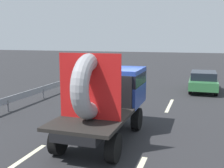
# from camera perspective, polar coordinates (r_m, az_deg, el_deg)

# --- Properties ---
(ground_plane) EXTENTS (120.00, 120.00, 0.00)m
(ground_plane) POSITION_cam_1_polar(r_m,az_deg,el_deg) (10.26, 0.03, -9.79)
(ground_plane) COLOR #28282B
(flatbed_truck) EXTENTS (2.02, 4.68, 2.98)m
(flatbed_truck) POSITION_cam_1_polar(r_m,az_deg,el_deg) (9.54, -0.82, -1.80)
(flatbed_truck) COLOR black
(flatbed_truck) RESTS_ON ground_plane
(distant_sedan) EXTENTS (1.70, 3.97, 1.29)m
(distant_sedan) POSITION_cam_1_polar(r_m,az_deg,el_deg) (18.61, 18.52, 0.66)
(distant_sedan) COLOR black
(distant_sedan) RESTS_ON ground_plane
(guardrail) EXTENTS (0.10, 12.07, 0.71)m
(guardrail) POSITION_cam_1_polar(r_m,az_deg,el_deg) (17.29, -11.61, -0.24)
(guardrail) COLOR gray
(guardrail) RESTS_ON ground_plane
(lane_dash_left_near) EXTENTS (0.16, 2.23, 0.01)m
(lane_dash_left_near) POSITION_cam_1_polar(r_m,az_deg,el_deg) (8.39, -18.16, -14.79)
(lane_dash_left_near) COLOR beige
(lane_dash_left_near) RESTS_ON ground_plane
(lane_dash_left_far) EXTENTS (0.16, 2.45, 0.01)m
(lane_dash_left_far) POSITION_cam_1_polar(r_m,az_deg,el_deg) (15.36, -0.09, -3.25)
(lane_dash_left_far) COLOR beige
(lane_dash_left_far) RESTS_ON ground_plane
(lane_dash_right_far) EXTENTS (0.16, 2.87, 0.01)m
(lane_dash_right_far) POSITION_cam_1_polar(r_m,az_deg,el_deg) (14.32, 11.94, -4.39)
(lane_dash_right_far) COLOR beige
(lane_dash_right_far) RESTS_ON ground_plane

